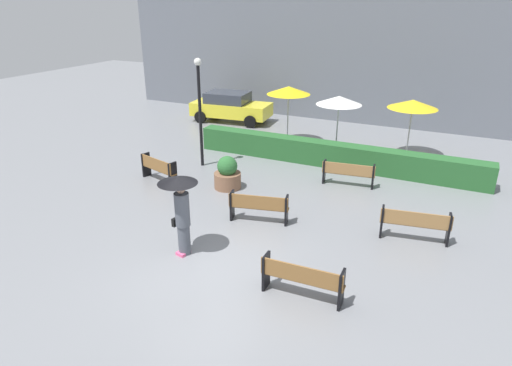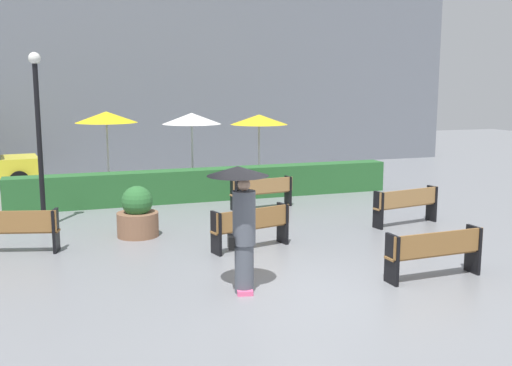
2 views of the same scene
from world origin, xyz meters
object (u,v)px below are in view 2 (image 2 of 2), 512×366
at_px(bench_back_row, 262,190).
at_px(bench_far_right, 407,203).
at_px(planter_pot, 138,215).
at_px(patio_umbrella_yellow_far, 259,120).
at_px(pedestrian_with_umbrella, 241,210).
at_px(bench_far_left, 16,228).
at_px(lamp_post, 38,123).
at_px(bench_mid_center, 252,225).
at_px(patio_umbrella_white, 192,119).
at_px(patio_umbrella_yellow, 106,117).
at_px(bench_near_right, 435,251).

height_order(bench_back_row, bench_far_right, bench_far_right).
height_order(planter_pot, patio_umbrella_yellow_far, patio_umbrella_yellow_far).
relative_size(pedestrian_with_umbrella, patio_umbrella_yellow_far, 0.88).
bearing_deg(pedestrian_with_umbrella, bench_far_left, 133.97).
bearing_deg(bench_far_right, bench_far_left, 176.85).
xyz_separation_m(bench_far_right, planter_pot, (-6.47, 1.07, -0.05)).
bearing_deg(lamp_post, bench_mid_center, -39.98).
relative_size(bench_back_row, patio_umbrella_white, 0.72).
relative_size(patio_umbrella_white, patio_umbrella_yellow_far, 1.06).
height_order(bench_back_row, patio_umbrella_yellow_far, patio_umbrella_yellow_far).
relative_size(patio_umbrella_yellow, patio_umbrella_white, 1.02).
height_order(bench_back_row, lamp_post, lamp_post).
xyz_separation_m(bench_far_left, patio_umbrella_white, (5.02, 5.53, 1.86)).
relative_size(pedestrian_with_umbrella, lamp_post, 0.51).
bearing_deg(bench_near_right, patio_umbrella_yellow_far, 86.92).
bearing_deg(bench_near_right, patio_umbrella_yellow, 113.64).
height_order(bench_far_right, pedestrian_with_umbrella, pedestrian_with_umbrella).
xyz_separation_m(bench_far_right, patio_umbrella_white, (-4.00, 6.03, 1.85)).
bearing_deg(bench_mid_center, patio_umbrella_yellow, 105.93).
relative_size(bench_mid_center, planter_pot, 1.54).
xyz_separation_m(bench_near_right, pedestrian_with_umbrella, (-3.48, 0.47, 0.88)).
distance_m(planter_pot, patio_umbrella_yellow, 6.12).
distance_m(planter_pot, lamp_post, 3.30).
bearing_deg(bench_near_right, bench_far_right, 63.36).
distance_m(bench_mid_center, patio_umbrella_yellow_far, 8.86).
bearing_deg(planter_pot, lamp_post, 142.11).
xyz_separation_m(bench_back_row, bench_far_left, (-6.34, -2.62, 0.02)).
height_order(bench_far_left, patio_umbrella_yellow, patio_umbrella_yellow).
distance_m(bench_far_left, planter_pot, 2.63).
bearing_deg(bench_far_right, lamp_post, 162.61).
bearing_deg(lamp_post, patio_umbrella_white, 36.72).
distance_m(bench_far_right, bench_mid_center, 4.43).
height_order(planter_pot, lamp_post, lamp_post).
relative_size(lamp_post, patio_umbrella_yellow_far, 1.73).
relative_size(bench_far_left, patio_umbrella_white, 0.66).
height_order(bench_near_right, bench_mid_center, bench_mid_center).
distance_m(patio_umbrella_white, patio_umbrella_yellow_far, 3.00).
xyz_separation_m(bench_back_row, patio_umbrella_yellow_far, (1.40, 4.20, 1.74)).
relative_size(bench_back_row, lamp_post, 0.45).
bearing_deg(patio_umbrella_yellow, planter_pot, -89.19).
height_order(bench_mid_center, patio_umbrella_white, patio_umbrella_white).
xyz_separation_m(bench_mid_center, patio_umbrella_yellow, (-2.20, 7.70, 1.92)).
relative_size(bench_mid_center, patio_umbrella_white, 0.70).
height_order(bench_far_left, bench_far_right, same).
xyz_separation_m(planter_pot, patio_umbrella_yellow, (-0.08, 5.80, 1.94)).
xyz_separation_m(bench_back_row, bench_near_right, (0.80, -6.88, 0.01)).
bearing_deg(bench_far_left, lamp_post, 76.58).
bearing_deg(patio_umbrella_white, bench_mid_center, -92.90).
bearing_deg(patio_umbrella_yellow_far, bench_mid_center, -110.61).
relative_size(bench_far_right, bench_mid_center, 1.04).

